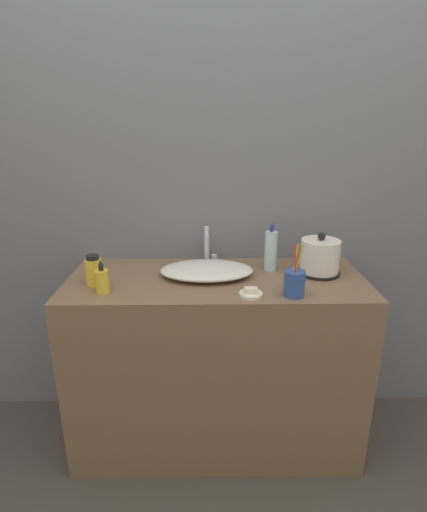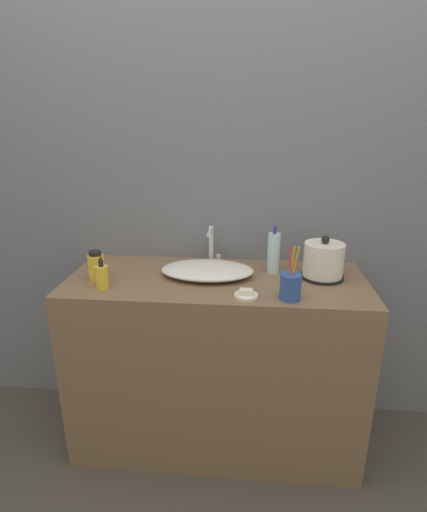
{
  "view_description": "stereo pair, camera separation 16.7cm",
  "coord_description": "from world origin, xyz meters",
  "px_view_note": "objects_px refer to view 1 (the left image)",
  "views": [
    {
      "loc": [
        -0.03,
        -1.32,
        1.47
      ],
      "look_at": [
        -0.01,
        0.26,
        0.93
      ],
      "focal_mm": 28.0,
      "sensor_mm": 36.0,
      "label": 1
    },
    {
      "loc": [
        0.13,
        -1.32,
        1.47
      ],
      "look_at": [
        -0.01,
        0.26,
        0.93
      ],
      "focal_mm": 28.0,
      "sensor_mm": 36.0,
      "label": 2
    }
  ],
  "objects_px": {
    "toothbrush_cup": "(294,283)",
    "faucet": "(208,244)",
    "lotion_bottle": "(271,251)",
    "shampoo_bottle": "(94,271)",
    "electric_kettle": "(320,258)",
    "mouthwash_bottle": "(102,280)"
  },
  "relations": [
    {
      "from": "lotion_bottle",
      "to": "faucet",
      "type": "bearing_deg",
      "value": 163.73
    },
    {
      "from": "faucet",
      "to": "electric_kettle",
      "type": "height_order",
      "value": "electric_kettle"
    },
    {
      "from": "toothbrush_cup",
      "to": "faucet",
      "type": "bearing_deg",
      "value": 132.43
    },
    {
      "from": "toothbrush_cup",
      "to": "mouthwash_bottle",
      "type": "bearing_deg",
      "value": 176.67
    },
    {
      "from": "faucet",
      "to": "shampoo_bottle",
      "type": "bearing_deg",
      "value": -152.93
    },
    {
      "from": "lotion_bottle",
      "to": "shampoo_bottle",
      "type": "relative_size",
      "value": 1.69
    },
    {
      "from": "electric_kettle",
      "to": "toothbrush_cup",
      "type": "relative_size",
      "value": 0.87
    },
    {
      "from": "electric_kettle",
      "to": "lotion_bottle",
      "type": "distance_m",
      "value": 0.21
    },
    {
      "from": "faucet",
      "to": "mouthwash_bottle",
      "type": "height_order",
      "value": "faucet"
    },
    {
      "from": "toothbrush_cup",
      "to": "mouthwash_bottle",
      "type": "relative_size",
      "value": 1.59
    },
    {
      "from": "mouthwash_bottle",
      "to": "shampoo_bottle",
      "type": "bearing_deg",
      "value": 123.44
    },
    {
      "from": "faucet",
      "to": "electric_kettle",
      "type": "bearing_deg",
      "value": -14.98
    },
    {
      "from": "electric_kettle",
      "to": "shampoo_bottle",
      "type": "bearing_deg",
      "value": -173.55
    },
    {
      "from": "electric_kettle",
      "to": "lotion_bottle",
      "type": "height_order",
      "value": "lotion_bottle"
    },
    {
      "from": "electric_kettle",
      "to": "toothbrush_cup",
      "type": "xyz_separation_m",
      "value": [
        -0.16,
        -0.23,
        -0.02
      ]
    },
    {
      "from": "faucet",
      "to": "shampoo_bottle",
      "type": "relative_size",
      "value": 1.41
    },
    {
      "from": "lotion_bottle",
      "to": "shampoo_bottle",
      "type": "distance_m",
      "value": 0.76
    },
    {
      "from": "mouthwash_bottle",
      "to": "electric_kettle",
      "type": "bearing_deg",
      "value": 11.81
    },
    {
      "from": "faucet",
      "to": "lotion_bottle",
      "type": "height_order",
      "value": "lotion_bottle"
    },
    {
      "from": "shampoo_bottle",
      "to": "toothbrush_cup",
      "type": "bearing_deg",
      "value": -8.83
    },
    {
      "from": "shampoo_bottle",
      "to": "mouthwash_bottle",
      "type": "xyz_separation_m",
      "value": [
        0.05,
        -0.08,
        -0.01
      ]
    },
    {
      "from": "toothbrush_cup",
      "to": "lotion_bottle",
      "type": "xyz_separation_m",
      "value": [
        -0.05,
        0.28,
        0.04
      ]
    }
  ]
}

